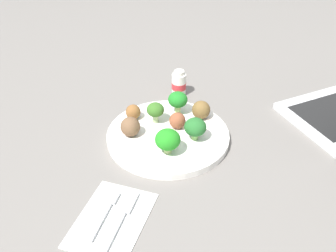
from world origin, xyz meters
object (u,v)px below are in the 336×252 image
Objects in this scene: meatball_back_right at (133,112)px; meatball_front_right at (177,121)px; broccoli_floret_far_rim at (168,140)px; fork at (104,212)px; knife at (122,217)px; broccoli_floret_back_right at (178,100)px; napkin at (112,219)px; yogurt_bottle at (179,84)px; plate at (168,136)px; broccoli_floret_mid_left at (195,127)px; broccoli_floret_front_right at (155,110)px; meatball_front_left at (130,127)px; meatball_center at (201,110)px.

meatball_front_right reaches higher than meatball_back_right.
broccoli_floret_far_rim is at bearing -174.47° from meatball_front_right.
knife is at bearing -90.05° from fork.
broccoli_floret_back_right is 0.35m from napkin.
fork is at bearing 170.45° from meatball_front_right.
plate is at bearing -169.12° from yogurt_bottle.
fork is (-0.26, 0.10, -0.04)m from broccoli_floret_mid_left.
napkin is 0.46m from yogurt_bottle.
napkin is (-0.30, -0.03, -0.05)m from broccoli_floret_front_right.
yogurt_bottle reaches higher than fork.
meatball_front_left is 0.64× the size of yogurt_bottle.
broccoli_floret_back_right is 0.35m from knife.
yogurt_bottle is (0.46, 0.02, 0.03)m from napkin.
meatball_front_right is at bearing -163.23° from yogurt_bottle.
meatball_center is at bearing -32.00° from plate.
broccoli_floret_far_rim is at bearing -161.31° from plate.
meatball_front_right is 0.29m from knife.
broccoli_floret_far_rim is 1.07× the size of broccoli_floret_mid_left.
meatball_center is at bearing -91.75° from broccoli_floret_back_right.
meatball_front_left is 0.26× the size of napkin.
meatball_back_right is (-0.00, 0.06, -0.01)m from broccoli_floret_front_right.
plate is 0.20m from yogurt_bottle.
meatball_back_right is 0.30× the size of fork.
napkin is (-0.29, -0.08, -0.03)m from meatball_back_right.
broccoli_floret_back_right is 0.14m from meatball_front_left.
knife is (0.01, -0.02, 0.00)m from napkin.
meatball_front_left is (0.03, 0.10, -0.01)m from broccoli_floret_far_rim.
napkin is at bearing 178.22° from broccoli_floret_back_right.
meatball_front_right is at bearing -94.73° from broccoli_floret_front_right.
broccoli_floret_mid_left is at bearing -152.53° from yogurt_bottle.
broccoli_floret_mid_left is 0.11m from broccoli_floret_front_right.
fork is at bearing -167.44° from meatball_back_right.
meatball_front_right is (0.09, 0.01, -0.01)m from broccoli_floret_far_rim.
broccoli_floret_back_right is 1.48× the size of meatball_front_right.
broccoli_floret_far_rim is 0.09m from meatball_front_right.
yogurt_bottle reaches higher than plate.
broccoli_floret_mid_left reaches higher than meatball_center.
knife is at bearing -171.32° from broccoli_floret_front_right.
meatball_front_right is at bearing -23.99° from plate.
broccoli_floret_mid_left is at bearing -76.13° from meatball_front_left.
meatball_back_right is 0.21× the size of napkin.
broccoli_floret_back_right reaches higher than meatball_center.
knife is (-0.28, 0.01, -0.03)m from meatball_front_right.
napkin is (-0.23, -0.06, -0.04)m from meatball_front_left.
fork is 1.72× the size of yogurt_bottle.
napkin is at bearing -177.34° from yogurt_bottle.
fork is 0.45m from yogurt_bottle.
plate is 6.37× the size of meatball_center.
yogurt_bottle is (0.17, -0.06, -0.00)m from meatball_back_right.
broccoli_floret_back_right is at bearing 88.25° from meatball_center.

